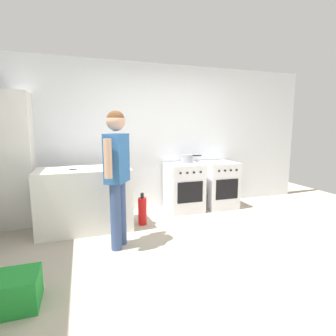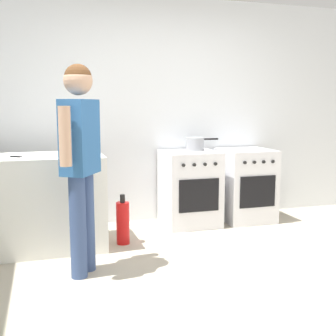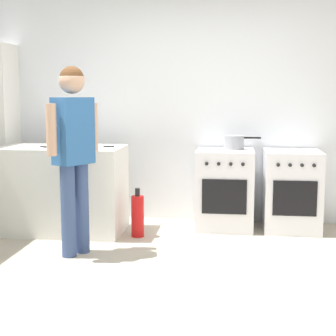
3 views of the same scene
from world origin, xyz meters
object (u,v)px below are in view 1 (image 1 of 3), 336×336
object	(u,v)px
person	(117,167)
fire_extinguisher	(142,211)
knife_bread	(80,170)
pot	(187,159)
oven_left	(184,187)
oven_right	(219,184)
knife_paring	(117,166)
larder_cabinet	(16,160)
recycling_crate_lower	(5,293)

from	to	relation	value
person	fire_extinguisher	size ratio (longest dim) A/B	3.36
knife_bread	pot	bearing A→B (deg)	18.21
oven_left	pot	size ratio (longest dim) A/B	2.15
oven_right	knife_paring	xyz separation A→B (m)	(-1.93, -0.34, 0.48)
pot	fire_extinguisher	size ratio (longest dim) A/B	0.79
fire_extinguisher	pot	bearing A→B (deg)	30.36
oven_left	person	world-z (taller)	person
knife_bread	fire_extinguisher	size ratio (longest dim) A/B	0.62
pot	larder_cabinet	world-z (taller)	larder_cabinet
pot	larder_cabinet	xyz separation A→B (m)	(-2.74, 0.02, 0.08)
fire_extinguisher	knife_paring	bearing A→B (deg)	158.76
recycling_crate_lower	oven_left	bearing A→B (deg)	40.15
knife_bread	larder_cabinet	world-z (taller)	larder_cabinet
pot	knife_bread	bearing A→B (deg)	-161.79
knife_paring	recycling_crate_lower	bearing A→B (deg)	-124.60
knife_paring	fire_extinguisher	xyz separation A→B (m)	(0.35, -0.14, -0.69)
larder_cabinet	oven_right	bearing A→B (deg)	-1.74
person	recycling_crate_lower	bearing A→B (deg)	-140.44
knife_bread	recycling_crate_lower	xyz separation A→B (m)	(-0.61, -1.47, -0.76)
oven_right	person	xyz separation A→B (m)	(-2.03, -1.13, 0.59)
fire_extinguisher	oven_right	bearing A→B (deg)	16.85
knife_bread	recycling_crate_lower	bearing A→B (deg)	-112.65
pot	fire_extinguisher	bearing A→B (deg)	-149.64
oven_left	pot	distance (m)	0.51
oven_left	knife_bread	bearing A→B (deg)	-163.44
oven_left	fire_extinguisher	world-z (taller)	oven_left
fire_extinguisher	knife_bread	bearing A→B (deg)	-177.27
recycling_crate_lower	larder_cabinet	world-z (taller)	larder_cabinet
knife_bread	knife_paring	bearing A→B (deg)	18.82
oven_left	fire_extinguisher	size ratio (longest dim) A/B	1.70
oven_left	oven_right	size ratio (longest dim) A/B	1.00
person	larder_cabinet	world-z (taller)	larder_cabinet
oven_right	larder_cabinet	xyz separation A→B (m)	(-3.36, 0.10, 0.57)
person	recycling_crate_lower	distance (m)	1.61
knife_paring	larder_cabinet	bearing A→B (deg)	162.76
pot	fire_extinguisher	distance (m)	1.32
knife_bread	larder_cabinet	xyz separation A→B (m)	(-0.90, 0.62, 0.10)
oven_left	pot	bearing A→B (deg)	43.00
knife_paring	larder_cabinet	size ratio (longest dim) A/B	0.10
fire_extinguisher	larder_cabinet	bearing A→B (deg)	161.95
pot	knife_paring	bearing A→B (deg)	-162.04
oven_right	fire_extinguisher	xyz separation A→B (m)	(-1.58, -0.48, -0.21)
oven_left	fire_extinguisher	bearing A→B (deg)	-151.22
pot	knife_bread	world-z (taller)	pot
oven_left	oven_right	distance (m)	0.71
person	fire_extinguisher	xyz separation A→B (m)	(0.45, 0.65, -0.79)
knife_paring	recycling_crate_lower	world-z (taller)	knife_paring
person	larder_cabinet	size ratio (longest dim) A/B	0.84
oven_right	larder_cabinet	world-z (taller)	larder_cabinet
knife_bread	knife_paring	size ratio (longest dim) A/B	1.51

